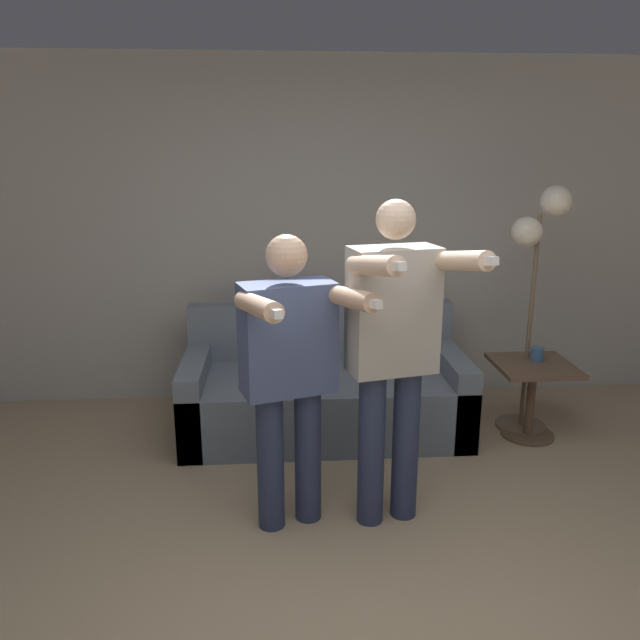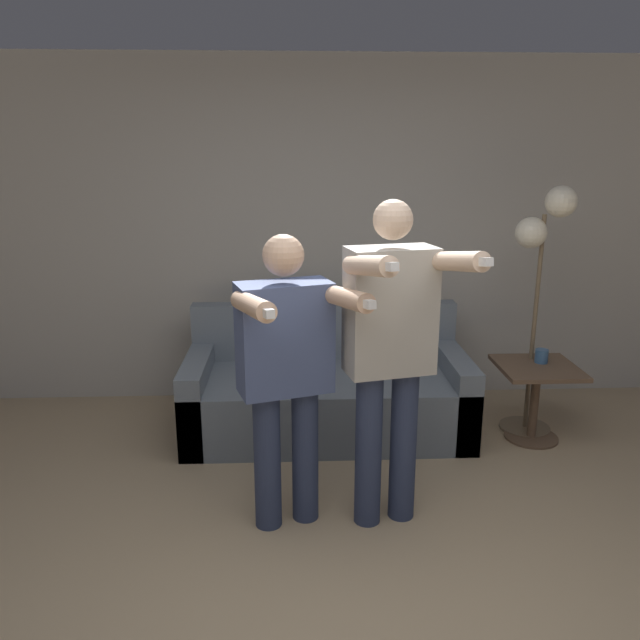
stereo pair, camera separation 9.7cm
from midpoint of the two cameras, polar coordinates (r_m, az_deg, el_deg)
name	(u,v)px [view 2 (the right image)]	position (r m, az deg, el deg)	size (l,w,h in m)	color
wall_back	(325,234)	(4.83, 1.00, 7.88)	(10.00, 0.05, 2.60)	#B7B2A8
couch	(327,393)	(4.43, 1.24, -6.68)	(1.94, 0.90, 0.84)	slate
person_left	(286,365)	(3.11, -2.21, -4.11)	(0.65, 0.78, 1.54)	#2D3856
person_right	(391,346)	(3.13, 7.35, -2.33)	(0.60, 0.75, 1.71)	#2D3856
cat	(293,294)	(4.55, -1.83, 2.38)	(0.52, 0.14, 0.17)	#B7AD9E
floor_lamp	(542,251)	(4.41, 20.27, 5.93)	(0.39, 0.35, 1.70)	#756047
side_table	(536,386)	(4.49, 19.73, -5.69)	(0.52, 0.52, 0.53)	brown
cup	(541,356)	(4.51, 20.18, -3.11)	(0.09, 0.09, 0.09)	#3D6693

